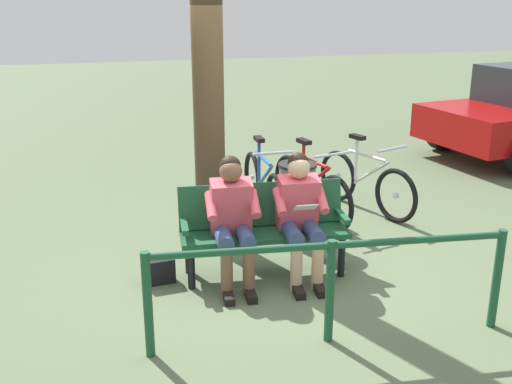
{
  "coord_description": "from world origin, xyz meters",
  "views": [
    {
      "loc": [
        1.87,
        5.14,
        2.62
      ],
      "look_at": [
        0.3,
        -0.36,
        0.75
      ],
      "focal_mm": 43.0,
      "sensor_mm": 36.0,
      "label": 1
    }
  ],
  "objects": [
    {
      "name": "litter_bin",
      "position": [
        -0.29,
        -0.8,
        0.44
      ],
      "size": [
        0.41,
        0.41,
        0.88
      ],
      "color": "slate",
      "rests_on": "ground"
    },
    {
      "name": "person_companion",
      "position": [
        0.62,
        -0.01,
        0.66
      ],
      "size": [
        0.52,
        0.79,
        1.2
      ],
      "rotation": [
        0.0,
        0.0,
        -0.1
      ],
      "color": "#D84C59",
      "rests_on": "ground"
    },
    {
      "name": "bicycle_orange",
      "position": [
        -0.18,
        -1.7,
        0.36
      ],
      "size": [
        0.48,
        1.68,
        0.94
      ],
      "rotation": [
        0.0,
        0.0,
        1.56
      ],
      "color": "black",
      "rests_on": "ground"
    },
    {
      "name": "tree_trunk",
      "position": [
        0.61,
        -1.07,
        2.0
      ],
      "size": [
        0.32,
        0.32,
        4.01
      ],
      "primitive_type": "cylinder",
      "color": "#4C3823",
      "rests_on": "ground"
    },
    {
      "name": "ground_plane",
      "position": [
        0.0,
        0.0,
        0.0
      ],
      "size": [
        40.0,
        40.0,
        0.0
      ],
      "primitive_type": "plane",
      "color": "#566647"
    },
    {
      "name": "railing_fence",
      "position": [
        0.15,
        1.22,
        0.58
      ],
      "size": [
        2.82,
        0.4,
        0.85
      ],
      "rotation": [
        0.0,
        0.0,
        -0.12
      ],
      "color": "#194C2D",
      "rests_on": "ground"
    },
    {
      "name": "bicycle_purple",
      "position": [
        -1.44,
        -1.49,
        0.36
      ],
      "size": [
        0.66,
        1.61,
        0.94
      ],
      "rotation": [
        0.0,
        0.0,
        1.9
      ],
      "color": "black",
      "rests_on": "ground"
    },
    {
      "name": "bench",
      "position": [
        0.29,
        -0.14,
        0.51
      ],
      "size": [
        1.64,
        0.63,
        0.87
      ],
      "rotation": [
        0.0,
        0.0,
        -0.1
      ],
      "color": "#194C2D",
      "rests_on": "ground"
    },
    {
      "name": "handbag",
      "position": [
        1.31,
        -0.16,
        0.12
      ],
      "size": [
        0.31,
        0.16,
        0.24
      ],
      "primitive_type": "cube",
      "rotation": [
        0.0,
        0.0,
        0.08
      ],
      "color": "black",
      "rests_on": "ground"
    },
    {
      "name": "person_reading",
      "position": [
        -0.02,
        0.06,
        0.66
      ],
      "size": [
        0.52,
        0.79,
        1.2
      ],
      "rotation": [
        0.0,
        0.0,
        -0.1
      ],
      "color": "#D84C59",
      "rests_on": "ground"
    },
    {
      "name": "bicycle_black",
      "position": [
        -0.7,
        -1.44,
        0.36
      ],
      "size": [
        0.53,
        1.65,
        0.94
      ],
      "rotation": [
        0.0,
        0.0,
        1.79
      ],
      "color": "black",
      "rests_on": "ground"
    }
  ]
}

